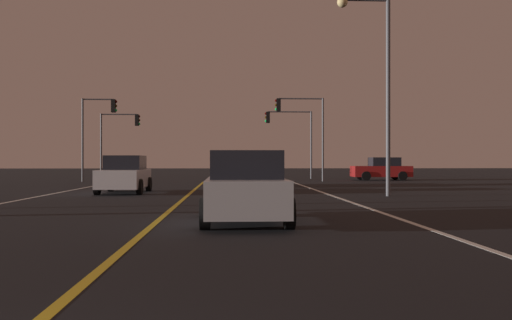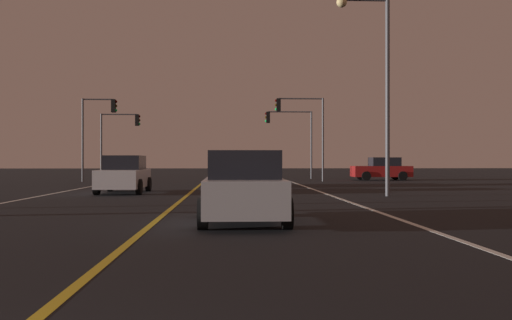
{
  "view_description": "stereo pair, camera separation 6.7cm",
  "coord_description": "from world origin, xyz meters",
  "views": [
    {
      "loc": [
        1.74,
        -2.11,
        1.48
      ],
      "look_at": [
        3.61,
        35.93,
        1.5
      ],
      "focal_mm": 38.69,
      "sensor_mm": 36.0,
      "label": 1
    },
    {
      "loc": [
        1.81,
        -2.11,
        1.48
      ],
      "look_at": [
        3.61,
        35.93,
        1.5
      ],
      "focal_mm": 38.69,
      "sensor_mm": 36.0,
      "label": 2
    }
  ],
  "objects": [
    {
      "name": "traffic_light_far_left",
      "position": [
        -6.85,
        41.89,
        3.85
      ],
      "size": [
        3.14,
        0.36,
        5.17
      ],
      "color": "#4C4C51",
      "rests_on": "ground"
    },
    {
      "name": "car_oncoming",
      "position": [
        -2.99,
        23.13,
        0.82
      ],
      "size": [
        2.02,
        4.3,
        1.7
      ],
      "rotation": [
        0.0,
        0.0,
        -1.57
      ],
      "color": "black",
      "rests_on": "ground"
    },
    {
      "name": "traffic_light_near_right",
      "position": [
        6.77,
        36.39,
        4.35
      ],
      "size": [
        3.46,
        0.36,
        5.87
      ],
      "rotation": [
        0.0,
        0.0,
        3.14
      ],
      "color": "#4C4C51",
      "rests_on": "ground"
    },
    {
      "name": "car_crossing_side",
      "position": [
        13.15,
        38.53,
        0.82
      ],
      "size": [
        4.3,
        2.02,
        1.7
      ],
      "rotation": [
        0.0,
        0.0,
        3.14
      ],
      "color": "black",
      "rests_on": "ground"
    },
    {
      "name": "street_lamp_right_far",
      "position": [
        7.83,
        20.38,
        5.22
      ],
      "size": [
        2.22,
        0.44,
        8.25
      ],
      "rotation": [
        0.0,
        0.0,
        3.14
      ],
      "color": "#4C4C51",
      "rests_on": "ground"
    },
    {
      "name": "traffic_light_near_left",
      "position": [
        -7.27,
        36.39,
        4.21
      ],
      "size": [
        2.44,
        0.36,
        5.75
      ],
      "color": "#4C4C51",
      "rests_on": "ground"
    },
    {
      "name": "traffic_light_far_right",
      "position": [
        6.53,
        41.89,
        4.07
      ],
      "size": [
        3.82,
        0.36,
        5.43
      ],
      "rotation": [
        0.0,
        0.0,
        3.14
      ],
      "color": "#4C4C51",
      "rests_on": "ground"
    },
    {
      "name": "lane_edge_right",
      "position": [
        6.05,
        14.94,
        0.0
      ],
      "size": [
        0.16,
        41.89,
        0.01
      ],
      "primitive_type": "cube",
      "color": "silver",
      "rests_on": "ground"
    },
    {
      "name": "car_lead_same_lane",
      "position": [
        2.13,
        10.93,
        0.82
      ],
      "size": [
        2.02,
        4.3,
        1.7
      ],
      "rotation": [
        0.0,
        0.0,
        1.57
      ],
      "color": "black",
      "rests_on": "ground"
    },
    {
      "name": "car_ahead_far",
      "position": [
        2.78,
        29.0,
        0.82
      ],
      "size": [
        2.02,
        4.3,
        1.7
      ],
      "rotation": [
        0.0,
        0.0,
        1.57
      ],
      "color": "black",
      "rests_on": "ground"
    },
    {
      "name": "lane_center_divider",
      "position": [
        0.0,
        14.94,
        0.0
      ],
      "size": [
        0.16,
        41.89,
        0.01
      ],
      "primitive_type": "cube",
      "color": "gold",
      "rests_on": "ground"
    }
  ]
}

